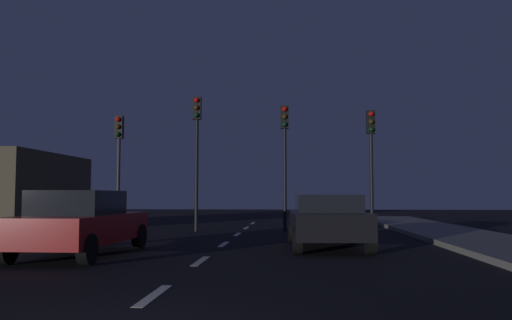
% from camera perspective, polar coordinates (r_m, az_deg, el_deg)
% --- Properties ---
extents(ground_plane, '(80.00, 80.00, 0.00)m').
position_cam_1_polar(ground_plane, '(11.88, -5.62, -10.71)').
color(ground_plane, black).
extents(lane_stripe_second, '(0.16, 1.60, 0.01)m').
position_cam_1_polar(lane_stripe_second, '(7.62, -11.27, -14.45)').
color(lane_stripe_second, silver).
rests_on(lane_stripe_second, ground_plane).
extents(lane_stripe_third, '(0.16, 1.60, 0.01)m').
position_cam_1_polar(lane_stripe_third, '(11.29, -6.14, -11.04)').
color(lane_stripe_third, silver).
rests_on(lane_stripe_third, ground_plane).
extents(lane_stripe_fourth, '(0.16, 1.60, 0.01)m').
position_cam_1_polar(lane_stripe_fourth, '(15.03, -3.59, -9.27)').
color(lane_stripe_fourth, silver).
rests_on(lane_stripe_fourth, ground_plane).
extents(lane_stripe_fifth, '(0.16, 1.60, 0.01)m').
position_cam_1_polar(lane_stripe_fifth, '(18.79, -2.07, -8.21)').
color(lane_stripe_fifth, silver).
rests_on(lane_stripe_fifth, ground_plane).
extents(lane_stripe_sixth, '(0.16, 1.60, 0.01)m').
position_cam_1_polar(lane_stripe_sixth, '(22.56, -1.06, -7.49)').
color(lane_stripe_sixth, silver).
rests_on(lane_stripe_sixth, ground_plane).
extents(lane_stripe_seventh, '(0.16, 1.60, 0.01)m').
position_cam_1_polar(lane_stripe_seventh, '(26.34, -0.34, -6.98)').
color(lane_stripe_seventh, silver).
rests_on(lane_stripe_seventh, ground_plane).
extents(traffic_signal_far_left, '(0.32, 0.38, 4.56)m').
position_cam_1_polar(traffic_signal_far_left, '(21.15, -14.96, 1.11)').
color(traffic_signal_far_left, '#2D2D30').
rests_on(traffic_signal_far_left, ground_plane).
extents(traffic_signal_center_left, '(0.32, 0.38, 5.29)m').
position_cam_1_polar(traffic_signal_center_left, '(20.40, -6.57, 2.51)').
color(traffic_signal_center_left, black).
rests_on(traffic_signal_center_left, ground_plane).
extents(traffic_signal_center_right, '(0.32, 0.38, 4.90)m').
position_cam_1_polar(traffic_signal_center_right, '(20.04, 3.19, 1.88)').
color(traffic_signal_center_right, black).
rests_on(traffic_signal_center_right, ground_plane).
extents(traffic_signal_far_right, '(0.32, 0.38, 4.67)m').
position_cam_1_polar(traffic_signal_far_right, '(20.26, 12.61, 1.49)').
color(traffic_signal_far_right, black).
rests_on(traffic_signal_far_right, ground_plane).
extents(car_stopped_ahead, '(2.10, 4.09, 1.42)m').
position_cam_1_polar(car_stopped_ahead, '(13.94, 7.89, -6.63)').
color(car_stopped_ahead, black).
rests_on(car_stopped_ahead, ground_plane).
extents(car_adjacent_lane, '(1.98, 4.49, 1.51)m').
position_cam_1_polar(car_adjacent_lane, '(12.78, -18.80, -6.57)').
color(car_adjacent_lane, '#B21919').
rests_on(car_adjacent_lane, ground_plane).
extents(storefront_left, '(4.48, 7.05, 3.20)m').
position_cam_1_polar(storefront_left, '(24.70, -25.69, -3.10)').
color(storefront_left, brown).
rests_on(storefront_left, ground_plane).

